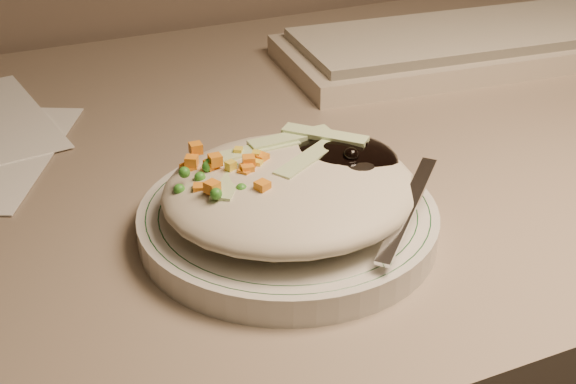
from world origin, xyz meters
name	(u,v)px	position (x,y,z in m)	size (l,w,h in m)	color
desk	(324,294)	(0.00, 1.38, 0.54)	(1.40, 0.70, 0.74)	#81705D
plate	(288,222)	(-0.11, 1.22, 0.75)	(0.23, 0.23, 0.02)	beige
plate_rim	(288,210)	(-0.11, 1.22, 0.76)	(0.22, 0.22, 0.00)	#144723
meal	(294,185)	(-0.11, 1.22, 0.78)	(0.21, 0.19, 0.05)	#AEA38D
keyboard	(488,42)	(0.27, 1.49, 0.76)	(0.51, 0.22, 0.04)	#BAAD98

